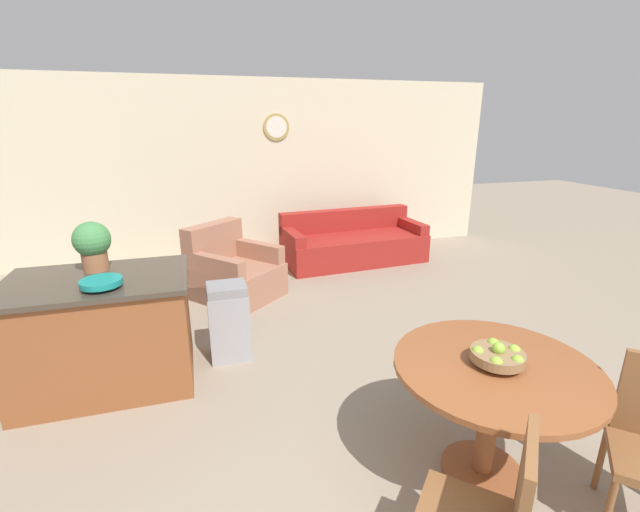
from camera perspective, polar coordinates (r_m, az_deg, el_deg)
wall_back at (r=6.86m, az=-8.87°, el=11.30°), size 8.00×0.09×2.70m
dining_table at (r=2.77m, az=22.01°, el=-16.36°), size 1.15×1.15×0.76m
fruit_bowl at (r=2.65m, az=22.64°, el=-12.13°), size 0.30×0.30×0.14m
kitchen_island at (r=3.88m, az=-26.81°, el=-9.04°), size 1.36×0.90×0.92m
teal_bowl at (r=3.47m, az=-27.15°, el=-3.15°), size 0.29×0.29×0.07m
potted_plant at (r=3.87m, az=-28.08°, el=1.46°), size 0.28×0.28×0.40m
trash_bin at (r=3.99m, az=-12.06°, el=-8.53°), size 0.35×0.31×0.71m
couch at (r=6.61m, az=4.39°, el=1.62°), size 2.18×1.04×0.75m
armchair at (r=5.36m, az=-11.50°, el=-2.23°), size 1.24×1.25×0.88m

